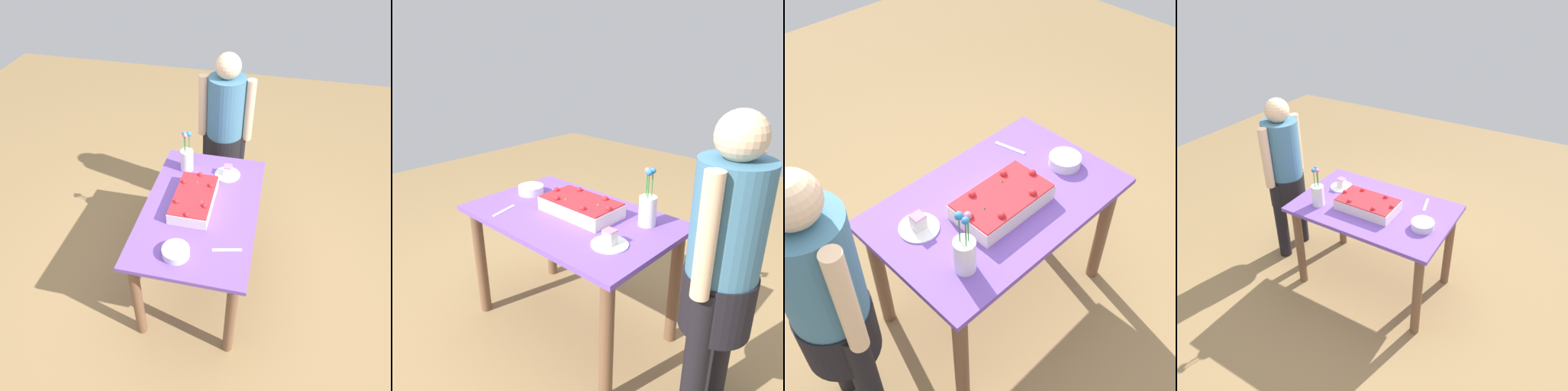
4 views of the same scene
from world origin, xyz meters
The scene contains 8 objects.
ground_plane centered at (0.00, 0.00, 0.00)m, with size 8.00×8.00×0.00m, color olive.
dining_table centered at (0.00, 0.00, 0.63)m, with size 1.23×0.77×0.78m.
sheet_cake centered at (-0.03, -0.05, 0.82)m, with size 0.46×0.26×0.11m.
serving_plate_with_slice centered at (-0.39, 0.12, 0.80)m, with size 0.19×0.19×0.08m.
cake_knife centered at (0.33, 0.23, 0.78)m, with size 0.18×0.02×0.00m, color silver.
flower_vase centered at (-0.39, -0.19, 0.88)m, with size 0.10×0.10×0.33m.
fruit_bowl centered at (0.44, -0.06, 0.80)m, with size 0.17×0.17×0.05m, color silver.
person_standing centered at (-0.91, 0.01, 0.85)m, with size 0.31×0.45×1.49m.
Camera 2 is at (-1.44, 1.40, 1.71)m, focal length 35.00 mm.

